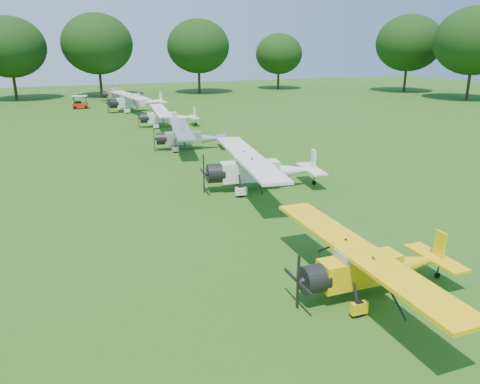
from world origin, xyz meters
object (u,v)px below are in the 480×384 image
object	(u,v)px
aircraft_2	(371,264)
aircraft_3	(259,167)
golf_cart	(80,104)
aircraft_4	(189,136)
aircraft_6	(134,100)
aircraft_5	(166,116)
aircraft_7	(120,93)

from	to	relation	value
aircraft_2	aircraft_3	world-z (taller)	aircraft_3
aircraft_2	golf_cart	xyz separation A→B (m)	(-6.32, 54.06, -0.56)
aircraft_3	aircraft_4	xyz separation A→B (m)	(-0.92, 12.08, -0.20)
aircraft_6	golf_cart	size ratio (longest dim) A/B	5.70
aircraft_5	golf_cart	xyz separation A→B (m)	(-7.49, 18.01, -0.57)
aircraft_5	aircraft_6	world-z (taller)	aircraft_6
aircraft_3	aircraft_6	xyz separation A→B (m)	(-1.33, 36.14, 0.05)
aircraft_7	aircraft_3	bearing A→B (deg)	-89.54
aircraft_2	aircraft_7	size ratio (longest dim) A/B	1.03
aircraft_7	aircraft_6	bearing A→B (deg)	-90.74
aircraft_2	golf_cart	distance (m)	54.43
aircraft_2	golf_cart	world-z (taller)	aircraft_2
aircraft_4	golf_cart	size ratio (longest dim) A/B	4.66
aircraft_3	golf_cart	bearing A→B (deg)	108.44
aircraft_5	aircraft_7	world-z (taller)	aircraft_5
aircraft_3	golf_cart	distance (m)	42.15
aircraft_5	aircraft_6	distance (m)	12.76
aircraft_5	aircraft_6	xyz separation A→B (m)	(-1.17, 12.70, 0.23)
aircraft_2	aircraft_3	distance (m)	12.69
aircraft_2	aircraft_5	xyz separation A→B (m)	(1.17, 36.05, 0.01)
aircraft_6	aircraft_7	distance (m)	12.94
aircraft_2	aircraft_7	distance (m)	61.69
aircraft_4	aircraft_6	bearing A→B (deg)	100.92
aircraft_3	aircraft_2	bearing A→B (deg)	-88.01
aircraft_3	aircraft_7	size ratio (longest dim) A/B	1.22
aircraft_7	aircraft_2	bearing A→B (deg)	-91.11
aircraft_7	golf_cart	bearing A→B (deg)	-130.32
aircraft_6	aircraft_3	bearing A→B (deg)	-97.02
aircraft_5	aircraft_7	distance (m)	25.67
aircraft_4	golf_cart	distance (m)	30.13
aircraft_4	golf_cart	bearing A→B (deg)	112.84
aircraft_3	aircraft_5	xyz separation A→B (m)	(-0.16, 23.43, -0.19)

